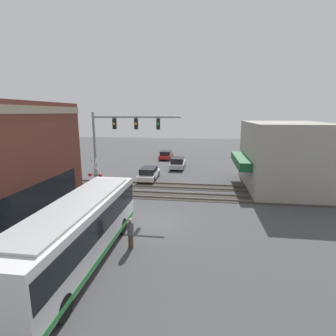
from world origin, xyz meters
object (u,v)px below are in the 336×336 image
Objects in this scene: city_bus at (78,230)px; parked_car_silver at (178,163)px; crossing_signal at (95,175)px; parked_car_red at (166,155)px; parked_car_white at (149,174)px; pedestrian_near_bus at (131,233)px.

city_bus reaches higher than parked_car_silver.
crossing_signal reaches higher than parked_car_red.
crossing_signal reaches higher than parked_car_white.
city_bus reaches higher than pedestrian_near_bus.
parked_car_red is at bearing 0.00° from parked_car_white.
pedestrian_near_bus reaches higher than parked_car_red.
parked_car_white is at bearing -0.00° from city_bus.
parked_car_silver is (14.39, -5.40, -1.60)m from crossing_signal.
city_bus is 2.48× the size of parked_car_red.
city_bus is at bearing 180.00° from parked_car_red.
parked_car_red is (30.12, -0.00, -1.10)m from city_bus.
pedestrian_near_bus is (1.65, -2.15, -0.84)m from city_bus.
parked_car_silver is 7.43m from parked_car_red.
crossing_signal is at bearing 17.73° from city_bus.
pedestrian_near_bus is at bearing 178.81° from parked_car_silver.
parked_car_white is 1.03× the size of parked_car_red.
parked_car_silver is at bearing -21.98° from parked_car_white.
crossing_signal is 21.60m from parked_car_red.
parked_car_red is at bearing 20.48° from parked_car_silver.
parked_car_silver is at bearing -6.41° from city_bus.
parked_car_white is 15.22m from pedestrian_near_bus.
parked_car_silver is 2.71× the size of pedestrian_near_bus.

